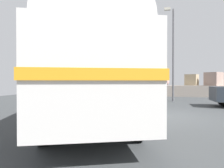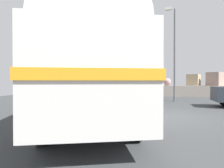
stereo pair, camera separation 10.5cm
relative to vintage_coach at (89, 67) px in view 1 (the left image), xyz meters
name	(u,v)px [view 1 (the left image)]	position (x,y,z in m)	size (l,w,h in m)	color
ground	(161,116)	(2.66, 1.82, -2.04)	(32.00, 26.00, 0.02)	#3A3D3E
breakwater	(164,89)	(2.95, 13.64, -1.33)	(31.36, 2.22, 2.40)	#A09488
vintage_coach	(89,67)	(0.00, 0.00, 0.00)	(5.54, 8.84, 3.70)	black
lamp_post	(173,50)	(3.46, 8.22, 1.82)	(0.75, 0.60, 6.92)	#5B5B60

